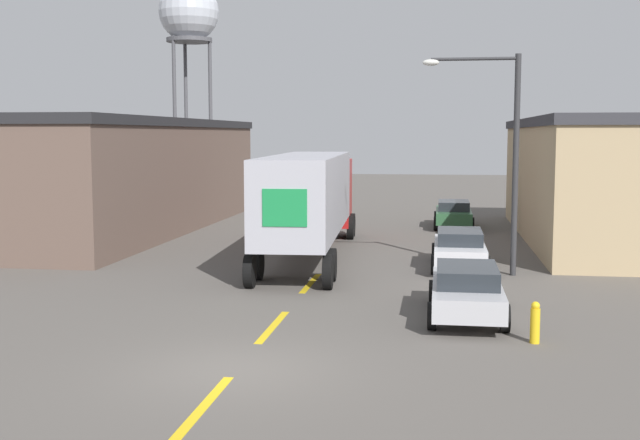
{
  "coord_description": "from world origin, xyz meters",
  "views": [
    {
      "loc": [
        4.01,
        -15.3,
        4.73
      ],
      "look_at": [
        0.25,
        9.9,
        2.0
      ],
      "focal_mm": 45.0,
      "sensor_mm": 36.0,
      "label": 1
    }
  ],
  "objects_px": {
    "parked_car_right_mid": "(459,247)",
    "fire_hydrant": "(535,323)",
    "water_tower": "(189,15)",
    "street_lamp": "(503,145)",
    "parked_car_right_near": "(467,289)",
    "parked_car_right_far": "(453,213)",
    "semi_truck": "(311,194)"
  },
  "relations": [
    {
      "from": "parked_car_right_near",
      "to": "fire_hydrant",
      "type": "bearing_deg",
      "value": -58.64
    },
    {
      "from": "semi_truck",
      "to": "parked_car_right_near",
      "type": "height_order",
      "value": "semi_truck"
    },
    {
      "from": "street_lamp",
      "to": "fire_hydrant",
      "type": "relative_size",
      "value": 7.63
    },
    {
      "from": "water_tower",
      "to": "street_lamp",
      "type": "bearing_deg",
      "value": -57.61
    },
    {
      "from": "water_tower",
      "to": "parked_car_right_mid",
      "type": "bearing_deg",
      "value": -58.3
    },
    {
      "from": "parked_car_right_far",
      "to": "fire_hydrant",
      "type": "xyz_separation_m",
      "value": [
        1.46,
        -22.74,
        -0.26
      ]
    },
    {
      "from": "parked_car_right_far",
      "to": "semi_truck",
      "type": "bearing_deg",
      "value": -117.69
    },
    {
      "from": "semi_truck",
      "to": "parked_car_right_far",
      "type": "height_order",
      "value": "semi_truck"
    },
    {
      "from": "parked_car_right_mid",
      "to": "street_lamp",
      "type": "relative_size",
      "value": 0.65
    },
    {
      "from": "street_lamp",
      "to": "fire_hydrant",
      "type": "bearing_deg",
      "value": -89.12
    },
    {
      "from": "parked_car_right_mid",
      "to": "fire_hydrant",
      "type": "distance_m",
      "value": 10.29
    },
    {
      "from": "fire_hydrant",
      "to": "water_tower",
      "type": "bearing_deg",
      "value": 116.77
    },
    {
      "from": "semi_truck",
      "to": "parked_car_right_far",
      "type": "bearing_deg",
      "value": 59.38
    },
    {
      "from": "parked_car_right_near",
      "to": "water_tower",
      "type": "bearing_deg",
      "value": 116.49
    },
    {
      "from": "parked_car_right_far",
      "to": "water_tower",
      "type": "distance_m",
      "value": 31.26
    },
    {
      "from": "semi_truck",
      "to": "street_lamp",
      "type": "xyz_separation_m",
      "value": [
        6.93,
        -3.08,
        1.95
      ]
    },
    {
      "from": "parked_car_right_mid",
      "to": "parked_car_right_far",
      "type": "bearing_deg",
      "value": 90.0
    },
    {
      "from": "water_tower",
      "to": "street_lamp",
      "type": "distance_m",
      "value": 41.12
    },
    {
      "from": "street_lamp",
      "to": "semi_truck",
      "type": "bearing_deg",
      "value": 156.06
    },
    {
      "from": "semi_truck",
      "to": "parked_car_right_near",
      "type": "relative_size",
      "value": 3.1
    },
    {
      "from": "semi_truck",
      "to": "parked_car_right_near",
      "type": "bearing_deg",
      "value": -62.75
    },
    {
      "from": "semi_truck",
      "to": "street_lamp",
      "type": "distance_m",
      "value": 7.83
    },
    {
      "from": "water_tower",
      "to": "fire_hydrant",
      "type": "xyz_separation_m",
      "value": [
        21.57,
        -42.75,
        -13.39
      ]
    },
    {
      "from": "semi_truck",
      "to": "water_tower",
      "type": "bearing_deg",
      "value": 112.34
    },
    {
      "from": "parked_car_right_near",
      "to": "water_tower",
      "type": "height_order",
      "value": "water_tower"
    },
    {
      "from": "parked_car_right_mid",
      "to": "street_lamp",
      "type": "xyz_separation_m",
      "value": [
        1.32,
        -1.22,
        3.63
      ]
    },
    {
      "from": "parked_car_right_far",
      "to": "fire_hydrant",
      "type": "relative_size",
      "value": 4.96
    },
    {
      "from": "water_tower",
      "to": "fire_hydrant",
      "type": "distance_m",
      "value": 49.72
    },
    {
      "from": "parked_car_right_mid",
      "to": "street_lamp",
      "type": "distance_m",
      "value": 4.05
    },
    {
      "from": "parked_car_right_near",
      "to": "parked_car_right_far",
      "type": "distance_m",
      "value": 20.35
    },
    {
      "from": "semi_truck",
      "to": "fire_hydrant",
      "type": "bearing_deg",
      "value": -62.51
    },
    {
      "from": "parked_car_right_mid",
      "to": "water_tower",
      "type": "height_order",
      "value": "water_tower"
    }
  ]
}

